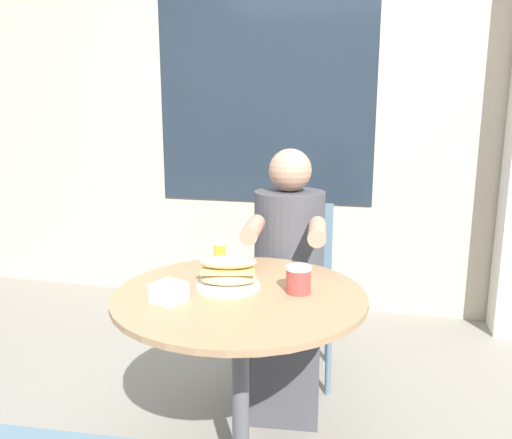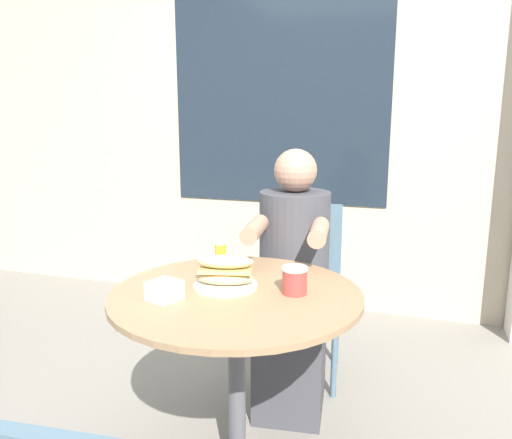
{
  "view_description": "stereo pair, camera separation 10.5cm",
  "coord_description": "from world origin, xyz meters",
  "px_view_note": "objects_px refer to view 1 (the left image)",
  "views": [
    {
      "loc": [
        0.43,
        -1.5,
        1.32
      ],
      "look_at": [
        0.0,
        0.22,
        0.95
      ],
      "focal_mm": 35.0,
      "sensor_mm": 36.0,
      "label": 1
    },
    {
      "loc": [
        0.53,
        -1.47,
        1.32
      ],
      "look_at": [
        0.0,
        0.22,
        0.95
      ],
      "focal_mm": 35.0,
      "sensor_mm": 36.0,
      "label": 2
    }
  ],
  "objects_px": {
    "seated_diner": "(288,297)",
    "sandwich_on_plate": "(228,274)",
    "condiment_bottle": "(220,254)",
    "cafe_table": "(240,346)",
    "drink_cup": "(298,279)",
    "diner_chair": "(297,273)"
  },
  "relations": [
    {
      "from": "diner_chair",
      "to": "condiment_bottle",
      "type": "xyz_separation_m",
      "value": [
        -0.19,
        -0.7,
        0.28
      ]
    },
    {
      "from": "diner_chair",
      "to": "condiment_bottle",
      "type": "height_order",
      "value": "diner_chair"
    },
    {
      "from": "cafe_table",
      "to": "condiment_bottle",
      "type": "height_order",
      "value": "condiment_bottle"
    },
    {
      "from": "diner_chair",
      "to": "drink_cup",
      "type": "height_order",
      "value": "diner_chair"
    },
    {
      "from": "cafe_table",
      "to": "sandwich_on_plate",
      "type": "distance_m",
      "value": 0.25
    },
    {
      "from": "seated_diner",
      "to": "sandwich_on_plate",
      "type": "relative_size",
      "value": 5.39
    },
    {
      "from": "drink_cup",
      "to": "sandwich_on_plate",
      "type": "bearing_deg",
      "value": -178.57
    },
    {
      "from": "sandwich_on_plate",
      "to": "drink_cup",
      "type": "xyz_separation_m",
      "value": [
        0.24,
        0.01,
        -0.0
      ]
    },
    {
      "from": "cafe_table",
      "to": "drink_cup",
      "type": "distance_m",
      "value": 0.31
    },
    {
      "from": "sandwich_on_plate",
      "to": "condiment_bottle",
      "type": "distance_m",
      "value": 0.22
    },
    {
      "from": "drink_cup",
      "to": "condiment_bottle",
      "type": "relative_size",
      "value": 0.77
    },
    {
      "from": "seated_diner",
      "to": "condiment_bottle",
      "type": "distance_m",
      "value": 0.5
    },
    {
      "from": "drink_cup",
      "to": "diner_chair",
      "type": "bearing_deg",
      "value": 99.43
    },
    {
      "from": "cafe_table",
      "to": "seated_diner",
      "type": "distance_m",
      "value": 0.59
    },
    {
      "from": "seated_diner",
      "to": "condiment_bottle",
      "type": "xyz_separation_m",
      "value": [
        -0.2,
        -0.35,
        0.29
      ]
    },
    {
      "from": "seated_diner",
      "to": "sandwich_on_plate",
      "type": "distance_m",
      "value": 0.63
    },
    {
      "from": "seated_diner",
      "to": "condiment_bottle",
      "type": "bearing_deg",
      "value": 53.89
    },
    {
      "from": "drink_cup",
      "to": "cafe_table",
      "type": "bearing_deg",
      "value": -167.27
    },
    {
      "from": "diner_chair",
      "to": "condiment_bottle",
      "type": "distance_m",
      "value": 0.78
    },
    {
      "from": "cafe_table",
      "to": "sandwich_on_plate",
      "type": "bearing_deg",
      "value": 144.52
    },
    {
      "from": "drink_cup",
      "to": "condiment_bottle",
      "type": "distance_m",
      "value": 0.39
    },
    {
      "from": "cafe_table",
      "to": "drink_cup",
      "type": "xyz_separation_m",
      "value": [
        0.19,
        0.04,
        0.24
      ]
    }
  ]
}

